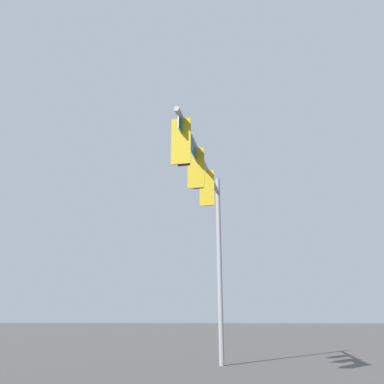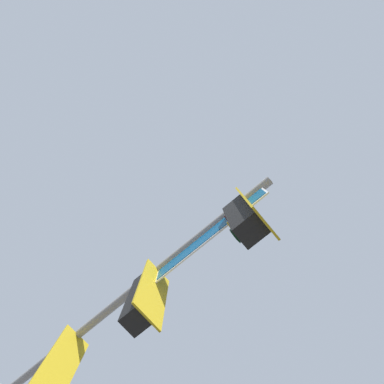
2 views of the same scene
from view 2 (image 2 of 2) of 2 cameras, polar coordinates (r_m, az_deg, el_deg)
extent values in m
cylinder|color=gray|center=(5.61, -14.84, -20.35)|extent=(6.70, 0.98, 0.15)
cube|color=gold|center=(5.58, -23.57, -27.74)|extent=(0.09, 0.52, 1.30)
cube|color=black|center=(5.70, -24.98, -28.43)|extent=(0.40, 0.36, 1.10)
cylinder|color=black|center=(6.14, -22.38, -25.06)|extent=(0.04, 0.04, 0.12)
cylinder|color=#340503|center=(6.07, -24.89, -27.27)|extent=(0.06, 0.22, 0.22)
cylinder|color=yellow|center=(5.84, -26.42, -29.12)|extent=(0.06, 0.22, 0.22)
cube|color=gold|center=(4.56, -7.41, -18.13)|extent=(0.09, 0.52, 1.30)
cube|color=black|center=(4.64, -9.25, -19.38)|extent=(0.40, 0.36, 1.10)
cylinder|color=black|center=(5.17, -8.14, -16.01)|extent=(0.04, 0.04, 0.12)
cylinder|color=#340503|center=(5.01, -10.40, -18.69)|extent=(0.06, 0.22, 0.22)
cylinder|color=yellow|center=(4.74, -11.15, -20.63)|extent=(0.06, 0.22, 0.22)
cylinder|color=black|center=(4.46, -12.03, -22.80)|extent=(0.06, 0.22, 0.22)
cube|color=gold|center=(4.17, 11.84, -3.37)|extent=(0.09, 0.52, 1.30)
cube|color=black|center=(4.18, 9.82, -5.03)|extent=(0.40, 0.36, 1.10)
cylinder|color=black|center=(4.76, 8.59, -3.04)|extent=(0.04, 0.04, 0.12)
cylinder|color=#340503|center=(4.51, 7.14, -5.50)|extent=(0.06, 0.22, 0.22)
cylinder|color=yellow|center=(4.19, 7.69, -6.75)|extent=(0.06, 0.22, 0.22)
cylinder|color=black|center=(3.88, 8.34, -8.21)|extent=(0.06, 0.22, 0.22)
cube|color=#0A4C7F|center=(4.62, 3.42, -8.12)|extent=(2.08, 0.30, 0.33)
cube|color=white|center=(4.62, 3.42, -8.12)|extent=(2.14, 0.29, 0.39)
camera|label=1|loc=(9.13, 96.08, 16.87)|focal=35.00mm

